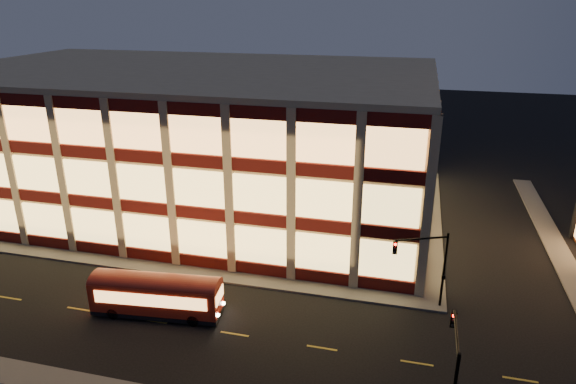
# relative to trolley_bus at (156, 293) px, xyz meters

# --- Properties ---
(ground) EXTENTS (200.00, 200.00, 0.00)m
(ground) POSITION_rel_trolley_bus_xyz_m (-3.87, 5.08, -1.72)
(ground) COLOR black
(ground) RESTS_ON ground
(sidewalk_office_south) EXTENTS (54.00, 2.00, 0.15)m
(sidewalk_office_south) POSITION_rel_trolley_bus_xyz_m (-6.87, 6.08, -1.65)
(sidewalk_office_south) COLOR #514F4C
(sidewalk_office_south) RESTS_ON ground
(sidewalk_office_east) EXTENTS (2.00, 30.00, 0.15)m
(sidewalk_office_east) POSITION_rel_trolley_bus_xyz_m (19.13, 22.08, -1.65)
(sidewalk_office_east) COLOR #514F4C
(sidewalk_office_east) RESTS_ON ground
(sidewalk_tower_west) EXTENTS (2.00, 30.00, 0.15)m
(sidewalk_tower_west) POSITION_rel_trolley_bus_xyz_m (30.13, 22.08, -1.65)
(sidewalk_tower_west) COLOR #514F4C
(sidewalk_tower_west) RESTS_ON ground
(sidewalk_near) EXTENTS (100.00, 2.00, 0.15)m
(sidewalk_near) POSITION_rel_trolley_bus_xyz_m (-3.87, -7.92, -1.65)
(sidewalk_near) COLOR #514F4C
(sidewalk_near) RESTS_ON ground
(office_building) EXTENTS (50.45, 30.45, 14.50)m
(office_building) POSITION_rel_trolley_bus_xyz_m (-6.79, 21.99, 5.53)
(office_building) COLOR tan
(office_building) RESTS_ON ground
(traffic_signal_far) EXTENTS (3.79, 1.87, 6.00)m
(traffic_signal_far) POSITION_rel_trolley_bus_xyz_m (18.34, 5.32, 2.39)
(traffic_signal_far) COLOR black
(traffic_signal_far) RESTS_ON ground
(traffic_signal_near) EXTENTS (0.32, 4.45, 6.00)m
(traffic_signal_near) POSITION_rel_trolley_bus_xyz_m (19.63, -5.95, 2.40)
(traffic_signal_near) COLOR black
(traffic_signal_near) RESTS_ON ground
(trolley_bus) EXTENTS (9.37, 3.25, 3.11)m
(trolley_bus) POSITION_rel_trolley_bus_xyz_m (0.00, 0.00, 0.00)
(trolley_bus) COLOR #931608
(trolley_bus) RESTS_ON ground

